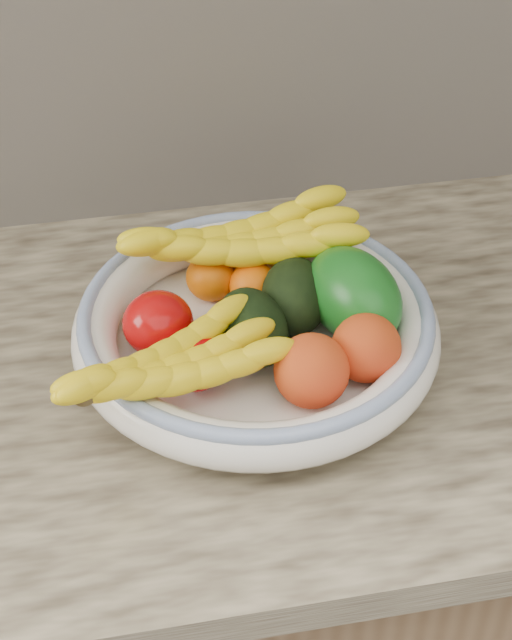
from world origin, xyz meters
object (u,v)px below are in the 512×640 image
at_px(fruit_bowl, 256,328).
at_px(banana_bunch_front, 170,372).
at_px(banana_bunch_back, 240,247).
at_px(green_mango, 353,295).

bearing_deg(fruit_bowl, banana_bunch_front, -139.17).
height_order(banana_bunch_back, banana_bunch_front, banana_bunch_back).
xyz_separation_m(fruit_bowl, banana_bunch_back, (0.00, 0.10, 0.04)).
relative_size(fruit_bowl, banana_bunch_back, 1.37).
bearing_deg(fruit_bowl, green_mango, 1.20).
xyz_separation_m(green_mango, banana_bunch_front, (-0.21, -0.09, 0.01)).
bearing_deg(green_mango, banana_bunch_back, 120.25).
height_order(fruit_bowl, banana_bunch_front, banana_bunch_front).
xyz_separation_m(fruit_bowl, green_mango, (0.11, 0.00, 0.03)).
bearing_deg(banana_bunch_back, banana_bunch_front, -121.48).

